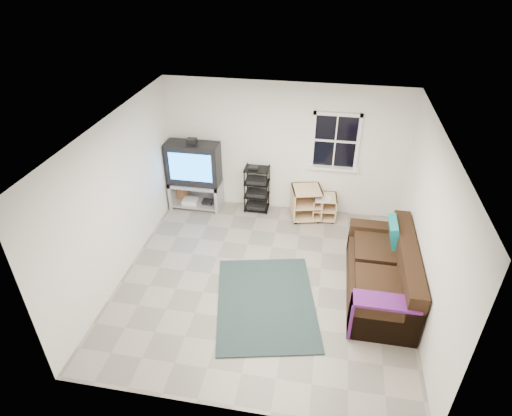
% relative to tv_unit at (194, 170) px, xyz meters
% --- Properties ---
extents(room, '(4.60, 4.62, 4.60)m').
position_rel_tv_unit_xyz_m(room, '(2.69, 0.25, 0.65)').
color(room, gray).
rests_on(room, ground).
extents(tv_unit, '(1.02, 0.51, 1.51)m').
position_rel_tv_unit_xyz_m(tv_unit, '(0.00, 0.00, 0.00)').
color(tv_unit, '#A4A4AC').
rests_on(tv_unit, ground).
extents(av_rack, '(0.48, 0.35, 0.97)m').
position_rel_tv_unit_xyz_m(av_rack, '(1.25, 0.08, -0.41)').
color(av_rack, black).
rests_on(av_rack, ground).
extents(side_table_left, '(0.67, 0.67, 0.65)m').
position_rel_tv_unit_xyz_m(side_table_left, '(2.24, 0.01, -0.48)').
color(side_table_left, '#DDB388').
rests_on(side_table_left, ground).
extents(side_table_right, '(0.48, 0.50, 0.52)m').
position_rel_tv_unit_xyz_m(side_table_right, '(2.60, 0.02, -0.54)').
color(side_table_right, '#DDB388').
rests_on(side_table_right, ground).
extents(sofa, '(0.95, 2.13, 0.98)m').
position_rel_tv_unit_xyz_m(sofa, '(3.58, -1.97, -0.48)').
color(sofa, black).
rests_on(sofa, ground).
extents(shag_rug, '(1.86, 2.28, 0.02)m').
position_rel_tv_unit_xyz_m(shag_rug, '(1.85, -2.52, -0.81)').
color(shag_rug, '#2F1F15').
rests_on(shag_rug, ground).
extents(paper_bag, '(0.37, 0.31, 0.45)m').
position_rel_tv_unit_xyz_m(paper_bag, '(-0.41, 0.12, -0.60)').
color(paper_bag, '#9B6F45').
rests_on(paper_bag, ground).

